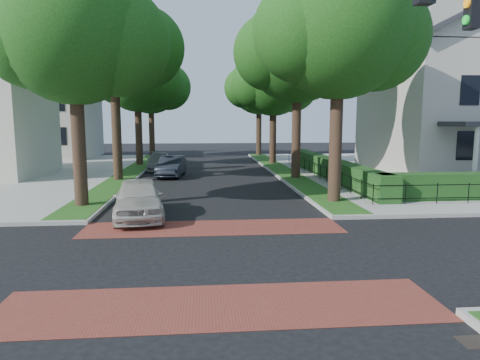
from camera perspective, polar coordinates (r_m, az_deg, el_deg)
The scene contains 22 objects.
ground at distance 12.01m, azimuth -3.21°, elevation -10.15°, with size 120.00×120.00×0.00m, color black.
sidewalk_ne at distance 36.49m, azimuth 27.98°, elevation 1.26°, with size 30.00×30.00×0.15m, color gray.
crosswalk_far at distance 15.09m, azimuth -3.60°, elevation -6.36°, with size 9.00×2.20×0.01m, color maroon.
crosswalk_near at distance 9.03m, azimuth -2.56°, elevation -16.42°, with size 9.00×2.20×0.01m, color maroon.
storm_drain at distance 8.74m, azimuth 29.24°, elevation -18.32°, with size 0.65×0.45×0.01m, color black.
grass_strip_ne at distance 31.25m, azimuth 5.63°, elevation 1.34°, with size 1.60×29.80×0.02m, color #1F4714.
grass_strip_nw at distance 31.14m, azimuth -14.31°, elevation 1.11°, with size 1.60×29.80×0.02m, color #1F4714.
tree_right_near at distance 19.96m, azimuth 13.15°, elevation 19.00°, with size 7.75×6.67×10.66m.
tree_right_mid at distance 27.65m, azimuth 7.83°, elevation 16.73°, with size 8.25×7.09×11.22m.
tree_right_far at distance 36.27m, azimuth 4.57°, elevation 12.94°, with size 7.25×6.23×9.74m.
tree_right_back at distance 45.18m, azimuth 2.65°, elevation 12.42°, with size 7.50×6.45×10.20m.
tree_left_near at distance 19.64m, azimuth -20.88°, elevation 17.81°, with size 7.50×6.45×10.20m.
tree_left_mid at distance 27.53m, azimuth -16.25°, elevation 17.29°, with size 8.00×6.88×11.48m.
tree_left_far at distance 36.15m, azimuth -13.37°, elevation 13.11°, with size 7.00×6.02×9.86m.
tree_left_back at distance 45.09m, azimuth -11.68°, elevation 12.46°, with size 7.75×6.66×10.44m.
hedge_main_road at distance 27.77m, azimuth 11.87°, elevation 1.61°, with size 1.00×18.00×1.20m, color #1A4217.
fence_main_road at distance 27.56m, azimuth 10.27°, elevation 1.30°, with size 0.06×18.00×0.90m, color black, non-canonical shape.
house_victorian at distance 32.72m, azimuth 28.66°, elevation 11.00°, with size 13.00×13.05×12.48m.
house_left_far at distance 46.00m, azimuth -24.52°, elevation 8.87°, with size 10.00×9.00×10.14m.
parked_car_front at distance 16.87m, azimuth -13.38°, elevation -2.39°, with size 1.81×4.49×1.53m, color beige.
parked_car_middle at distance 28.91m, azimuth -9.11°, elevation 1.81°, with size 1.46×4.19×1.38m, color black.
parked_car_rear at distance 32.91m, azimuth -10.66°, elevation 2.45°, with size 1.85×4.56×1.32m, color gray.
Camera 1 is at (-0.33, -11.42, 3.73)m, focal length 32.00 mm.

